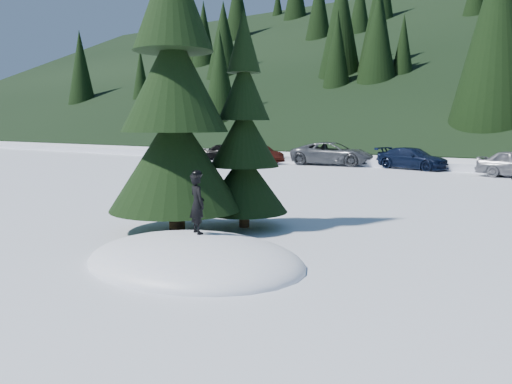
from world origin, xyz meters
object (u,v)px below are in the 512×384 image
Objects in this scene: spruce_short at (244,144)px; car_2 at (333,154)px; child_skier at (197,204)px; car_3 at (412,158)px; spruce_tall at (174,93)px; car_1 at (259,154)px; car_0 at (228,152)px.

car_2 is (-7.04, 19.01, -1.36)m from spruce_short.
car_3 is (-2.89, 21.86, -0.44)m from child_skier.
child_skier is 23.30m from car_2.
spruce_tall reaches higher than car_1.
car_2 reaches higher than car_1.
spruce_tall is 2.31× the size of car_1.
child_skier is at bearing -135.18° from car_1.
child_skier is (1.00, -2.86, -1.04)m from spruce_short.
spruce_tall reaches higher than car_3.
spruce_tall is at bearing -172.65° from car_2.
car_3 is at bearing 95.70° from spruce_short.
car_0 is at bearing 125.70° from spruce_tall.
spruce_short is at bearing -45.84° from child_skier.
spruce_tall is at bearing -164.36° from car_3.
spruce_short is 4.57× the size of child_skier.
child_skier is at bearing -159.34° from car_3.
spruce_short reaches higher than child_skier.
car_2 is 1.23× the size of car_3.
spruce_short is at bearing -159.54° from car_0.
spruce_tall reaches higher than car_0.
car_2 is at bearing -107.11° from car_0.
car_3 is at bearing -99.26° from car_2.
spruce_short is at bearing -168.81° from car_2.
car_1 is (3.64, -1.23, 0.01)m from car_0.
car_2 is (4.77, 1.52, 0.12)m from car_1.
spruce_tall is 3.35m from child_skier.
child_skier is 0.31× the size of car_1.
car_3 is at bearing -57.48° from child_skier.
car_2 is (-8.03, 21.87, -0.33)m from child_skier.
child_skier reaches higher than car_2.
child_skier is at bearing -161.77° from car_0.
spruce_short is 1.24× the size of car_3.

